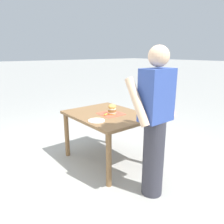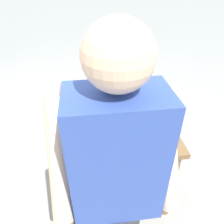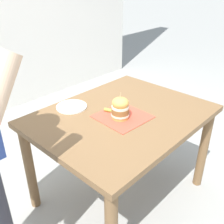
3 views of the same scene
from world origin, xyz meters
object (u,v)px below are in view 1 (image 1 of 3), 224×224
sandwich (112,109)px  pickle_spear (106,114)px  diner_across_table (155,122)px  side_plate_with_forks (97,121)px  patio_table (108,121)px

sandwich → pickle_spear: (0.11, -0.01, -0.06)m
diner_across_table → pickle_spear: bearing=-91.2°
side_plate_with_forks → diner_across_table: (-0.23, 0.78, 0.13)m
patio_table → side_plate_with_forks: 0.39m
pickle_spear → diner_across_table: (0.02, 0.91, 0.12)m
sandwich → diner_across_table: 0.91m
sandwich → side_plate_with_forks: sandwich is taller
sandwich → diner_across_table: size_ratio=0.11×
pickle_spear → diner_across_table: 0.92m
pickle_spear → side_plate_with_forks: 0.28m
pickle_spear → sandwich: bearing=174.5°
side_plate_with_forks → diner_across_table: 0.83m
patio_table → pickle_spear: 0.15m
sandwich → diner_across_table: bearing=81.8°
pickle_spear → side_plate_with_forks: (0.25, 0.13, -0.01)m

